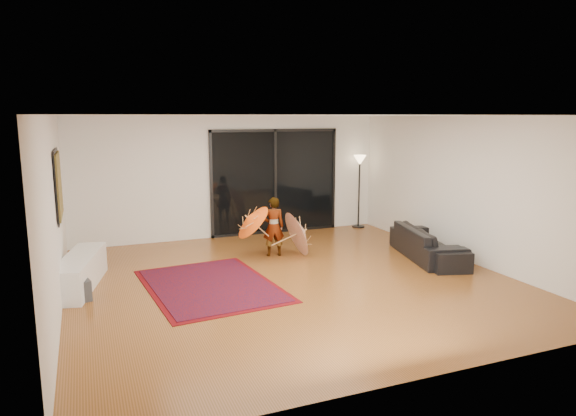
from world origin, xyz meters
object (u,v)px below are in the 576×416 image
ottoman (448,260)px  child (273,227)px  media_console (80,272)px  sofa (427,243)px

ottoman → child: 3.29m
media_console → ottoman: (6.06, -1.41, -0.07)m
media_console → sofa: sofa is taller
ottoman → child: (-2.55, 2.04, 0.40)m
sofa → ottoman: sofa is taller
media_console → sofa: 6.23m
ottoman → child: bearing=141.4°
media_console → child: size_ratio=1.59×
media_console → child: bearing=23.7°
sofa → ottoman: 0.84m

